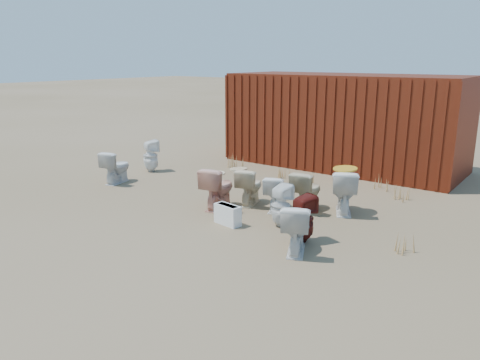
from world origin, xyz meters
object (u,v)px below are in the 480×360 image
Objects in this scene: toilet_front_a at (116,167)px; toilet_back_e at (281,206)px; shipping_container at (344,121)px; toilet_front_e at (296,228)px; toilet_front_pink at (218,188)px; toilet_back_a at (151,156)px; toilet_front_c at (276,193)px; toilet_back_yellowlid at (344,191)px; loose_tank at (228,215)px; toilet_front_maroon at (303,219)px; toilet_back_beige_right at (307,191)px; toilet_back_beige_left at (250,186)px.

toilet_front_a is 1.02× the size of toilet_back_e.
shipping_container is 7.87× the size of toilet_front_e.
toilet_front_a is 4.58m from toilet_back_e.
toilet_front_pink is at bearing 1.48° from toilet_back_e.
toilet_front_pink is 3.53m from toilet_back_a.
toilet_back_yellowlid is at bearing -169.34° from toilet_front_c.
toilet_front_a is 5.24m from toilet_back_yellowlid.
toilet_front_maroon is at bearing 11.65° from loose_tank.
toilet_back_beige_right is at bearing -2.02° from toilet_back_yellowlid.
toilet_front_c is (0.64, -4.32, -0.86)m from shipping_container.
toilet_back_e is (4.78, -1.45, -0.04)m from toilet_back_a.
toilet_front_e is at bearing 128.18° from toilet_front_maroon.
toilet_back_yellowlid reaches higher than toilet_front_a.
toilet_front_a is 0.98× the size of toilet_front_maroon.
toilet_back_a is (-5.43, 1.85, 0.02)m from toilet_front_maroon.
toilet_back_beige_left is 1.00× the size of toilet_back_e.
toilet_front_maroon is at bearing 155.17° from toilet_front_pink.
toilet_front_c is 1.98m from toilet_front_e.
toilet_back_yellowlid is at bearing -160.46° from toilet_front_pink.
toilet_front_e is at bearing -71.57° from shipping_container.
toilet_front_e is 1.52× the size of loose_tank.
toilet_back_yellowlid is (5.32, -0.12, 0.01)m from toilet_back_a.
toilet_front_c is 0.93× the size of toilet_back_beige_left.
toilet_front_a is 1.02× the size of toilet_back_beige_left.
toilet_front_a is 1.50× the size of loose_tank.
toilet_front_maroon reaches higher than loose_tank.
toilet_back_yellowlid is at bearing -179.46° from toilet_front_a.
toilet_front_maroon reaches higher than toilet_front_c.
toilet_front_c is 0.84× the size of toilet_back_a.
toilet_front_maroon is at bearing 112.22° from toilet_back_beige_right.
toilet_front_a is at bearing 179.01° from loose_tank.
toilet_front_e is 0.94× the size of toilet_back_a.
toilet_front_pink is 1.00× the size of toilet_back_a.
toilet_front_maroon is 0.92× the size of toilet_back_yellowlid.
toilet_front_pink reaches higher than toilet_back_beige_left.
toilet_back_beige_left is (-0.62, 0.02, 0.03)m from toilet_front_c.
toilet_back_yellowlid is 2.25m from loose_tank.
toilet_back_a is at bearing -135.27° from shipping_container.
toilet_back_e is at bearing 89.67° from toilet_back_beige_right.
shipping_container reaches higher than toilet_front_c.
toilet_back_yellowlid reaches higher than toilet_front_maroon.
toilet_front_maroon is at bearing -71.36° from shipping_container.
toilet_back_beige_right is 1.04× the size of toilet_back_e.
toilet_front_e is 2.03m from toilet_back_beige_right.
toilet_back_a is at bearing 163.36° from loose_tank.
toilet_back_a is (-5.54, 2.25, 0.02)m from toilet_front_e.
toilet_front_maroon is 1.00× the size of toilet_front_e.
toilet_back_beige_right is at bearing -74.44° from shipping_container.
toilet_back_beige_right is 1.54× the size of loose_tank.
toilet_front_c is 1.20m from loose_tank.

